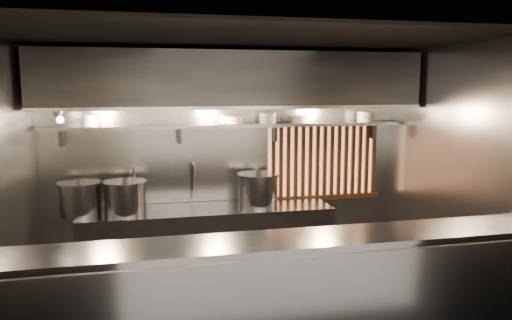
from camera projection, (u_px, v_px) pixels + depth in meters
name	position (u px, v px, depth m)	size (l,w,h in m)	color
floor	(252.00, 318.00, 5.11)	(4.50, 4.50, 0.00)	black
ceiling	(252.00, 39.00, 4.71)	(4.50, 4.50, 0.00)	black
wall_back	(227.00, 162.00, 6.36)	(4.50, 4.50, 0.00)	gray
wall_left	(4.00, 195.00, 4.41)	(3.00, 3.00, 0.00)	gray
wall_right	(454.00, 175.00, 5.40)	(3.00, 3.00, 0.00)	gray
serving_counter	(277.00, 305.00, 4.11)	(4.50, 0.56, 1.13)	gray
cooking_bench	(208.00, 244.00, 6.07)	(3.00, 0.70, 0.90)	gray
bowl_shelf	(229.00, 126.00, 6.11)	(4.40, 0.34, 0.04)	gray
exhaust_hood	(232.00, 80.00, 5.82)	(4.40, 0.81, 0.65)	#2D2D30
wood_screen	(324.00, 161.00, 6.60)	(1.56, 0.09, 1.04)	#FFAE72
faucet_left	(134.00, 175.00, 5.99)	(0.04, 0.30, 0.50)	silver
faucet_right	(192.00, 172.00, 6.14)	(0.04, 0.30, 0.50)	silver
heat_lamp	(57.00, 114.00, 5.22)	(0.25, 0.35, 0.20)	gray
pendant_bulb	(222.00, 120.00, 5.96)	(0.09, 0.09, 0.19)	#2D2D30
stock_pot_left	(80.00, 198.00, 5.66)	(0.57, 0.57, 0.42)	gray
stock_pot_mid	(125.00, 197.00, 5.74)	(0.56, 0.56, 0.42)	gray
stock_pot_right	(258.00, 189.00, 6.12)	(0.58, 0.58, 0.44)	gray
bowl_stack_0	(91.00, 120.00, 5.75)	(0.20, 0.20, 0.13)	silver
bowl_stack_1	(235.00, 120.00, 6.12)	(0.24, 0.24, 0.09)	silver
bowl_stack_2	(268.00, 118.00, 6.21)	(0.22, 0.22, 0.13)	silver
bowl_stack_3	(300.00, 119.00, 6.31)	(0.23, 0.23, 0.09)	silver
bowl_stack_4	(366.00, 117.00, 6.50)	(0.23, 0.23, 0.13)	silver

